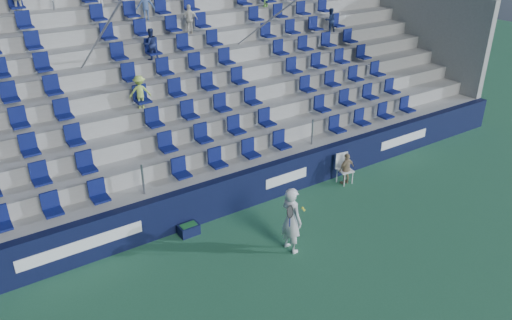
% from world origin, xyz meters
% --- Properties ---
extents(ground, '(70.00, 70.00, 0.00)m').
position_xyz_m(ground, '(0.00, 0.00, 0.00)').
color(ground, '#2F6E49').
rests_on(ground, ground).
extents(sponsor_wall, '(24.00, 0.32, 1.20)m').
position_xyz_m(sponsor_wall, '(0.00, 3.15, 0.60)').
color(sponsor_wall, black).
rests_on(sponsor_wall, ground).
extents(grandstand, '(24.00, 8.17, 6.63)m').
position_xyz_m(grandstand, '(-0.00, 8.24, 2.14)').
color(grandstand, '#9E9E99').
rests_on(grandstand, ground).
extents(tennis_player, '(0.69, 0.72, 1.90)m').
position_xyz_m(tennis_player, '(-0.16, 0.58, 0.95)').
color(tennis_player, silver).
rests_on(tennis_player, ground).
extents(line_judge_chair, '(0.53, 0.54, 1.04)m').
position_xyz_m(line_judge_chair, '(3.63, 2.66, 0.59)').
color(line_judge_chair, white).
rests_on(line_judge_chair, ground).
extents(line_judge, '(0.67, 0.31, 1.12)m').
position_xyz_m(line_judge, '(3.63, 2.50, 0.56)').
color(line_judge, tan).
rests_on(line_judge, ground).
extents(ball_bin, '(0.57, 0.38, 0.32)m').
position_xyz_m(ball_bin, '(-2.13, 2.75, 0.17)').
color(ball_bin, '#0E1436').
rests_on(ball_bin, ground).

